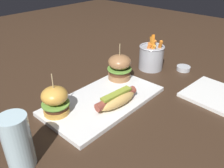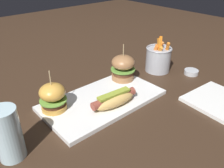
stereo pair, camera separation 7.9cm
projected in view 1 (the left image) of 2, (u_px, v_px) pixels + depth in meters
ground_plane at (104, 102)px, 0.79m from camera, size 3.00×3.00×0.00m
platter_main at (104, 100)px, 0.78m from camera, size 0.41×0.22×0.01m
hot_dog at (116, 99)px, 0.74m from camera, size 0.16×0.07×0.05m
slider_left at (55, 100)px, 0.69m from camera, size 0.08×0.08×0.13m
slider_right at (119, 67)px, 0.89m from camera, size 0.09×0.09×0.14m
fries_bucket at (151, 57)px, 1.00m from camera, size 0.11×0.11×0.15m
sauce_ramekin at (183, 68)px, 1.00m from camera, size 0.06×0.06×0.02m
side_plate at (215, 95)px, 0.82m from camera, size 0.21×0.21×0.01m
water_glass at (18, 142)px, 0.52m from camera, size 0.06×0.06×0.14m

